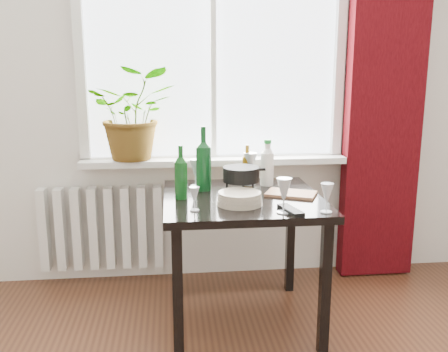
{
  "coord_description": "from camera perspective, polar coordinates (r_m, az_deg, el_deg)",
  "views": [
    {
      "loc": [
        -0.28,
        -1.05,
        1.44
      ],
      "look_at": [
        -0.0,
        1.55,
        0.85
      ],
      "focal_mm": 40.0,
      "sensor_mm": 36.0,
      "label": 1
    }
  ],
  "objects": [
    {
      "name": "wine_bottle_right",
      "position": [
        2.81,
        -2.35,
        2.09
      ],
      "size": [
        0.11,
        0.11,
        0.37
      ],
      "primitive_type": null,
      "rotation": [
        0.0,
        0.0,
        0.27
      ],
      "color": "#0B3A16",
      "rests_on": "table"
    },
    {
      "name": "wineglass_front_right",
      "position": [
        2.41,
        6.85,
        -2.19
      ],
      "size": [
        0.09,
        0.09,
        0.18
      ],
      "primitive_type": null,
      "rotation": [
        0.0,
        0.0,
        -0.19
      ],
      "color": "silver",
      "rests_on": "table"
    },
    {
      "name": "bottle_amber",
      "position": [
        2.97,
        2.66,
        1.33
      ],
      "size": [
        0.07,
        0.07,
        0.24
      ],
      "primitive_type": null,
      "rotation": [
        0.0,
        0.0,
        0.23
      ],
      "color": "brown",
      "rests_on": "table"
    },
    {
      "name": "cutting_board",
      "position": [
        2.76,
        7.68,
        -2.01
      ],
      "size": [
        0.31,
        0.27,
        0.01
      ],
      "primitive_type": "cube",
      "rotation": [
        0.0,
        0.0,
        -0.44
      ],
      "color": "#AA714C",
      "rests_on": "table"
    },
    {
      "name": "cleaning_bottle",
      "position": [
        2.94,
        4.95,
        1.55
      ],
      "size": [
        0.1,
        0.1,
        0.27
      ],
      "primitive_type": null,
      "rotation": [
        0.0,
        0.0,
        -0.41
      ],
      "color": "white",
      "rests_on": "table"
    },
    {
      "name": "tv_remote",
      "position": [
        2.44,
        7.62,
        -3.9
      ],
      "size": [
        0.1,
        0.2,
        0.02
      ],
      "primitive_type": "cube",
      "rotation": [
        0.0,
        0.0,
        0.24
      ],
      "color": "black",
      "rests_on": "table"
    },
    {
      "name": "wine_bottle_left",
      "position": [
        2.65,
        -4.95,
        0.48
      ],
      "size": [
        0.07,
        0.07,
        0.29
      ],
      "primitive_type": null,
      "rotation": [
        0.0,
        0.0,
        -0.08
      ],
      "color": "#0C4113",
      "rests_on": "table"
    },
    {
      "name": "fondue_pot",
      "position": [
        2.73,
        1.96,
        -0.55
      ],
      "size": [
        0.27,
        0.25,
        0.16
      ],
      "primitive_type": null,
      "rotation": [
        0.0,
        0.0,
        -0.26
      ],
      "color": "black",
      "rests_on": "table"
    },
    {
      "name": "wineglass_back_left",
      "position": [
        2.92,
        -3.28,
        0.39
      ],
      "size": [
        0.08,
        0.08,
        0.16
      ],
      "primitive_type": null,
      "rotation": [
        0.0,
        0.0,
        -0.19
      ],
      "color": "silver",
      "rests_on": "table"
    },
    {
      "name": "windowsill",
      "position": [
        3.27,
        -1.11,
        1.77
      ],
      "size": [
        1.72,
        0.2,
        0.04
      ],
      "color": "silver",
      "rests_on": "ground"
    },
    {
      "name": "wineglass_far_right",
      "position": [
        2.45,
        11.67,
        -2.44
      ],
      "size": [
        0.08,
        0.08,
        0.15
      ],
      "primitive_type": null,
      "rotation": [
        0.0,
        0.0,
        0.32
      ],
      "color": "white",
      "rests_on": "table"
    },
    {
      "name": "potted_plant",
      "position": [
        3.22,
        -10.24,
        7.05
      ],
      "size": [
        0.53,
        0.46,
        0.59
      ],
      "primitive_type": "imported",
      "rotation": [
        0.0,
        0.0,
        -0.01
      ],
      "color": "#217C21",
      "rests_on": "windowsill"
    },
    {
      "name": "table",
      "position": [
        2.74,
        2.11,
        -4.18
      ],
      "size": [
        0.85,
        0.85,
        0.74
      ],
      "color": "black",
      "rests_on": "ground"
    },
    {
      "name": "wineglass_front_left",
      "position": [
        2.43,
        -3.39,
        -2.61
      ],
      "size": [
        0.06,
        0.06,
        0.12
      ],
      "primitive_type": null,
      "rotation": [
        0.0,
        0.0,
        0.32
      ],
      "color": "silver",
      "rests_on": "table"
    },
    {
      "name": "plate_stack",
      "position": [
        2.55,
        1.8,
        -2.58
      ],
      "size": [
        0.31,
        0.31,
        0.06
      ],
      "primitive_type": "cylinder",
      "rotation": [
        0.0,
        0.0,
        0.42
      ],
      "color": "#B8AD99",
      "rests_on": "table"
    },
    {
      "name": "radiator",
      "position": [
        3.43,
        -13.78,
        -5.77
      ],
      "size": [
        0.8,
        0.1,
        0.55
      ],
      "color": "white",
      "rests_on": "ground"
    },
    {
      "name": "wineglass_back_center",
      "position": [
        2.97,
        3.0,
        0.91
      ],
      "size": [
        0.1,
        0.1,
        0.2
      ],
      "primitive_type": null,
      "rotation": [
        0.0,
        0.0,
        0.27
      ],
      "color": "silver",
      "rests_on": "table"
    },
    {
      "name": "window",
      "position": [
        3.28,
        -1.29,
        15.41
      ],
      "size": [
        1.72,
        0.08,
        1.62
      ],
      "color": "white",
      "rests_on": "ground"
    },
    {
      "name": "curtain",
      "position": [
        3.47,
        17.96,
        9.64
      ],
      "size": [
        0.5,
        0.12,
        2.56
      ],
      "color": "#320408",
      "rests_on": "ground"
    }
  ]
}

